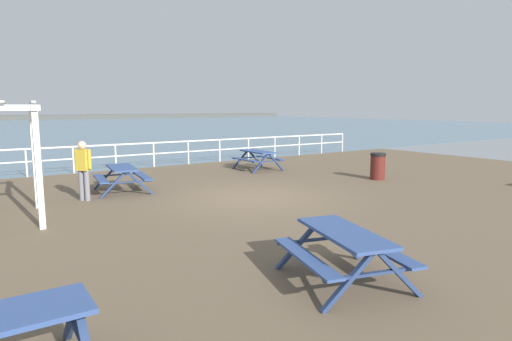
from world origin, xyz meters
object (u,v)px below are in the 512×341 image
picnic_table_mid_centre (344,244)px  visitor (83,167)px  picnic_table_far_left (122,173)px  litter_bin (378,166)px  picnic_table_near_right (258,156)px

picnic_table_mid_centre → visitor: 8.27m
picnic_table_far_left → litter_bin: 8.78m
picnic_table_far_left → litter_bin: size_ratio=2.10×
picnic_table_near_right → picnic_table_far_left: 6.36m
litter_bin → picnic_table_near_right: bearing=115.7°
picnic_table_mid_centre → visitor: bearing=28.6°
litter_bin → visitor: bearing=167.0°
picnic_table_near_right → visitor: 7.75m
visitor → picnic_table_far_left: bearing=-10.0°
picnic_table_far_left → visitor: 1.47m
picnic_table_mid_centre → visitor: size_ratio=1.29×
picnic_table_far_left → visitor: (-1.25, -0.67, 0.36)m
picnic_table_near_right → picnic_table_mid_centre: size_ratio=0.86×
visitor → litter_bin: size_ratio=1.75×
litter_bin → picnic_table_far_left: bearing=160.9°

